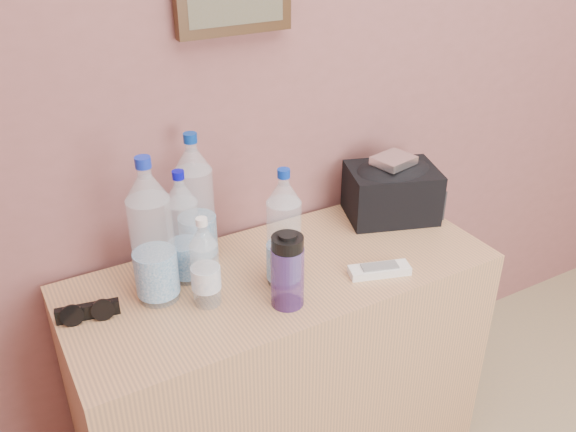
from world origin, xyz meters
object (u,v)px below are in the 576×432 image
object	(u,v)px
dresser	(282,372)
foil_packet	(394,160)
pet_large_a	(153,239)
nalgene_bottle	(287,270)
sunglasses	(88,311)
toiletry_bag	(392,190)
pet_large_b	(184,233)
pet_large_d	(284,234)
pet_large_c	(196,205)
pet_small	(205,267)
ac_remote	(379,270)

from	to	relation	value
dresser	foil_packet	bearing A→B (deg)	12.50
pet_large_a	foil_packet	size ratio (longest dim) A/B	3.38
nalgene_bottle	sunglasses	bearing A→B (deg)	157.61
dresser	pet_large_a	world-z (taller)	pet_large_a
dresser	foil_packet	distance (m)	0.69
sunglasses	foil_packet	size ratio (longest dim) A/B	1.31
foil_packet	nalgene_bottle	bearing A→B (deg)	-154.97
sunglasses	toiletry_bag	bearing A→B (deg)	14.49
pet_large_b	pet_large_d	bearing A→B (deg)	-33.52
dresser	sunglasses	bearing A→B (deg)	174.26
pet_large_a	pet_large_c	bearing A→B (deg)	37.87
dresser	pet_large_d	size ratio (longest dim) A/B	3.62
dresser	pet_small	bearing A→B (deg)	-172.02
pet_small	nalgene_bottle	xyz separation A→B (m)	(0.17, -0.10, -0.01)
nalgene_bottle	sunglasses	size ratio (longest dim) A/B	1.34
dresser	ac_remote	world-z (taller)	ac_remote
pet_small	sunglasses	bearing A→B (deg)	163.24
nalgene_bottle	dresser	bearing A→B (deg)	66.85
pet_large_c	pet_small	size ratio (longest dim) A/B	1.53
ac_remote	foil_packet	size ratio (longest dim) A/B	1.44
dresser	ac_remote	bearing A→B (deg)	-32.71
pet_large_a	sunglasses	distance (m)	0.23
dresser	nalgene_bottle	size ratio (longest dim) A/B	5.83
dresser	pet_large_b	distance (m)	0.55
ac_remote	foil_packet	world-z (taller)	foil_packet
dresser	sunglasses	world-z (taller)	sunglasses
pet_large_c	ac_remote	bearing A→B (deg)	-39.13
pet_large_d	ac_remote	bearing A→B (deg)	-21.91
pet_small	dresser	bearing A→B (deg)	7.98
pet_large_a	sunglasses	world-z (taller)	pet_large_a
ac_remote	toiletry_bag	size ratio (longest dim) A/B	0.61
foil_packet	pet_small	bearing A→B (deg)	-169.04
nalgene_bottle	toiletry_bag	distance (m)	0.54
pet_large_c	pet_small	bearing A→B (deg)	-106.92
sunglasses	toiletry_bag	distance (m)	0.93
pet_large_b	foil_packet	xyz separation A→B (m)	(0.65, 0.00, 0.06)
pet_small	nalgene_bottle	size ratio (longest dim) A/B	1.20
pet_large_c	pet_large_d	distance (m)	0.26
pet_small	pet_large_a	bearing A→B (deg)	140.48
pet_large_d	pet_large_c	bearing A→B (deg)	124.14
pet_large_c	foil_packet	size ratio (longest dim) A/B	3.24
pet_large_a	toiletry_bag	bearing A→B (deg)	4.13
dresser	nalgene_bottle	xyz separation A→B (m)	(-0.06, -0.13, 0.45)
ac_remote	pet_large_a	bearing A→B (deg)	178.57
pet_large_b	ac_remote	xyz separation A→B (m)	(0.44, -0.23, -0.12)
dresser	ac_remote	xyz separation A→B (m)	(0.21, -0.14, 0.37)
pet_large_a	ac_remote	size ratio (longest dim) A/B	2.34
pet_large_a	pet_large_b	size ratio (longest dim) A/B	1.24
pet_large_b	pet_large_d	xyz separation A→B (m)	(0.21, -0.14, 0.01)
nalgene_bottle	ac_remote	world-z (taller)	nalgene_bottle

